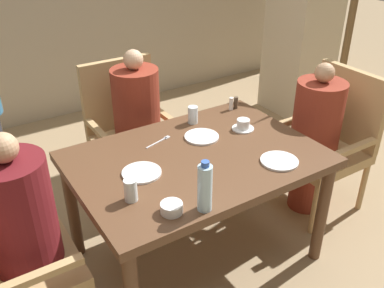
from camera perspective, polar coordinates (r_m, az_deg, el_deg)
ground_plane at (r=2.80m, az=0.54°, el=-14.42°), size 16.00×16.00×0.00m
dining_table at (r=2.40m, az=0.61°, el=-3.32°), size 1.35×0.95×0.73m
diner_in_left_chair at (r=2.17m, az=-21.36°, el=-11.68°), size 0.32×0.32×1.14m
chair_far_side at (r=3.16m, az=-8.38°, el=2.35°), size 0.55×0.55×0.98m
diner_in_far_chair at (r=3.01m, az=-7.23°, el=2.28°), size 0.32×0.32×1.13m
chair_right_side at (r=3.13m, az=17.80°, el=0.86°), size 0.55×0.55×0.98m
diner_in_right_chair at (r=3.00m, az=15.98°, el=0.75°), size 0.32×0.32×1.09m
potted_palm at (r=3.89m, az=19.33°, el=8.70°), size 0.73×0.66×2.13m
plate_main_left at (r=2.53m, az=1.30°, el=0.98°), size 0.20×0.20×0.01m
plate_main_right at (r=2.21m, az=-6.68°, el=-3.87°), size 0.20×0.20×0.01m
plate_dessert_center at (r=2.34m, az=11.57°, el=-2.24°), size 0.20×0.20×0.01m
teacup_with_saucer at (r=2.64m, az=6.83°, el=2.52°), size 0.14×0.14×0.07m
bowl_small at (r=1.94m, az=-2.74°, el=-8.51°), size 0.10×0.10×0.05m
water_bottle at (r=1.90m, az=1.72°, el=-5.82°), size 0.07×0.07×0.25m
glass_tall_near at (r=2.69m, az=0.11°, el=3.91°), size 0.06×0.06×0.11m
glass_tall_mid at (r=2.01m, az=-8.18°, el=-6.10°), size 0.06×0.06×0.11m
salt_shaker at (r=2.89m, az=5.25°, el=5.38°), size 0.03×0.03×0.09m
pepper_shaker at (r=2.91m, az=5.86°, el=5.50°), size 0.03×0.03×0.08m
fork_beside_plate at (r=2.50m, az=-4.23°, el=0.43°), size 0.18×0.07×0.00m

